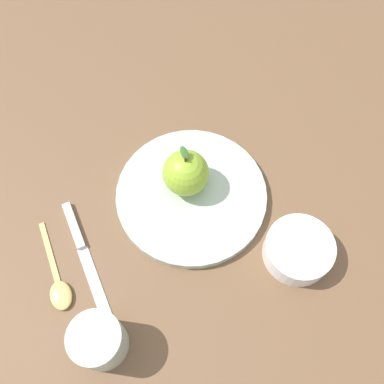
{
  "coord_description": "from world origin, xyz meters",
  "views": [
    {
      "loc": [
        -0.3,
        0.0,
        0.68
      ],
      "look_at": [
        0.02,
        -0.04,
        0.02
      ],
      "focal_mm": 40.03,
      "sensor_mm": 36.0,
      "label": 1
    }
  ],
  "objects_px": {
    "dinner_plate": "(192,195)",
    "apple": "(186,173)",
    "side_bowl": "(300,249)",
    "knife": "(83,250)",
    "cup": "(99,340)",
    "spoon": "(59,286)"
  },
  "relations": [
    {
      "from": "knife",
      "to": "spoon",
      "type": "bearing_deg",
      "value": 144.89
    },
    {
      "from": "knife",
      "to": "spoon",
      "type": "height_order",
      "value": "spoon"
    },
    {
      "from": "dinner_plate",
      "to": "side_bowl",
      "type": "relative_size",
      "value": 2.37
    },
    {
      "from": "dinner_plate",
      "to": "apple",
      "type": "xyz_separation_m",
      "value": [
        0.02,
        0.01,
        0.05
      ]
    },
    {
      "from": "side_bowl",
      "to": "knife",
      "type": "relative_size",
      "value": 0.5
    },
    {
      "from": "side_bowl",
      "to": "dinner_plate",
      "type": "bearing_deg",
      "value": 51.35
    },
    {
      "from": "dinner_plate",
      "to": "spoon",
      "type": "bearing_deg",
      "value": 119.66
    },
    {
      "from": "cup",
      "to": "knife",
      "type": "xyz_separation_m",
      "value": [
        0.15,
        0.03,
        -0.04
      ]
    },
    {
      "from": "apple",
      "to": "knife",
      "type": "bearing_deg",
      "value": 117.12
    },
    {
      "from": "side_bowl",
      "to": "knife",
      "type": "height_order",
      "value": "side_bowl"
    },
    {
      "from": "apple",
      "to": "cup",
      "type": "xyz_separation_m",
      "value": [
        -0.25,
        0.16,
        -0.01
      ]
    },
    {
      "from": "dinner_plate",
      "to": "cup",
      "type": "height_order",
      "value": "cup"
    },
    {
      "from": "knife",
      "to": "spoon",
      "type": "xyz_separation_m",
      "value": [
        -0.06,
        0.04,
        0.0
      ]
    },
    {
      "from": "cup",
      "to": "knife",
      "type": "relative_size",
      "value": 0.37
    },
    {
      "from": "cup",
      "to": "knife",
      "type": "height_order",
      "value": "cup"
    },
    {
      "from": "apple",
      "to": "cup",
      "type": "relative_size",
      "value": 1.14
    },
    {
      "from": "cup",
      "to": "spoon",
      "type": "relative_size",
      "value": 0.51
    },
    {
      "from": "dinner_plate",
      "to": "apple",
      "type": "bearing_deg",
      "value": 20.33
    },
    {
      "from": "dinner_plate",
      "to": "side_bowl",
      "type": "xyz_separation_m",
      "value": [
        -0.13,
        -0.16,
        0.02
      ]
    },
    {
      "from": "cup",
      "to": "spoon",
      "type": "bearing_deg",
      "value": 34.99
    },
    {
      "from": "side_bowl",
      "to": "apple",
      "type": "bearing_deg",
      "value": 48.66
    },
    {
      "from": "dinner_plate",
      "to": "knife",
      "type": "height_order",
      "value": "dinner_plate"
    }
  ]
}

